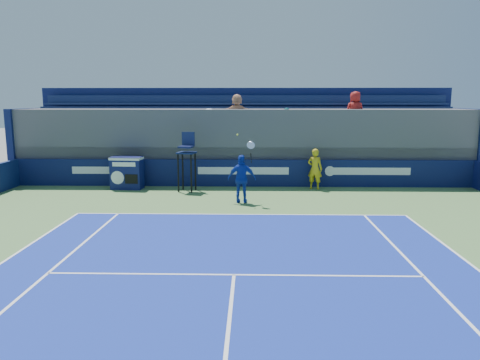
{
  "coord_description": "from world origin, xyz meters",
  "views": [
    {
      "loc": [
        0.38,
        -3.31,
        3.79
      ],
      "look_at": [
        0.0,
        11.5,
        1.25
      ],
      "focal_mm": 35.0,
      "sensor_mm": 36.0,
      "label": 1
    }
  ],
  "objects_px": {
    "ball_person": "(315,169)",
    "match_clock": "(127,172)",
    "umpire_chair": "(187,155)",
    "tennis_player": "(242,179)"
  },
  "relations": [
    {
      "from": "ball_person",
      "to": "umpire_chair",
      "type": "relative_size",
      "value": 0.7
    },
    {
      "from": "match_clock",
      "to": "tennis_player",
      "type": "height_order",
      "value": "tennis_player"
    },
    {
      "from": "ball_person",
      "to": "umpire_chair",
      "type": "xyz_separation_m",
      "value": [
        -5.4,
        -0.56,
        0.64
      ]
    },
    {
      "from": "ball_person",
      "to": "match_clock",
      "type": "xyz_separation_m",
      "value": [
        -8.06,
        -0.14,
        -0.14
      ]
    },
    {
      "from": "ball_person",
      "to": "umpire_chair",
      "type": "bearing_deg",
      "value": 27.76
    },
    {
      "from": "ball_person",
      "to": "match_clock",
      "type": "distance_m",
      "value": 8.06
    },
    {
      "from": "tennis_player",
      "to": "umpire_chair",
      "type": "bearing_deg",
      "value": 136.35
    },
    {
      "from": "match_clock",
      "to": "umpire_chair",
      "type": "height_order",
      "value": "umpire_chair"
    },
    {
      "from": "ball_person",
      "to": "umpire_chair",
      "type": "height_order",
      "value": "umpire_chair"
    },
    {
      "from": "umpire_chair",
      "to": "ball_person",
      "type": "bearing_deg",
      "value": 5.92
    }
  ]
}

